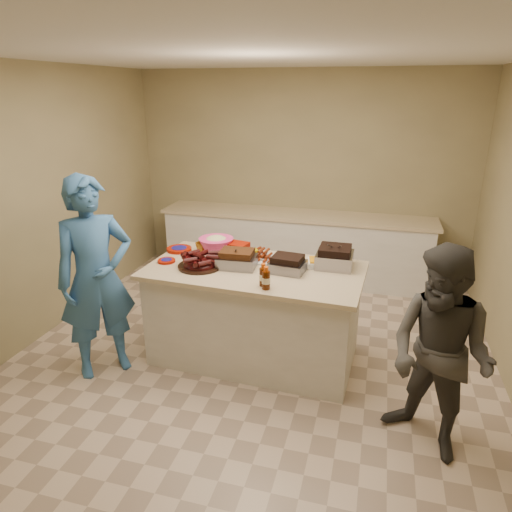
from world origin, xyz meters
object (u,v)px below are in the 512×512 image
(coleslaw_bowl, at_px, (216,251))
(guest_blue, at_px, (108,368))
(bbq_bottle_b, at_px, (263,286))
(guest_gray, at_px, (425,446))
(island, at_px, (255,356))
(roasting_pan, at_px, (334,266))
(mustard_bottle, at_px, (256,258))
(bbq_bottle_a, at_px, (266,289))
(plastic_cup, at_px, (201,252))
(rib_platter, at_px, (200,267))

(coleslaw_bowl, height_order, guest_blue, coleslaw_bowl)
(bbq_bottle_b, relative_size, guest_gray, 0.13)
(island, bearing_deg, roasting_pan, 21.87)
(roasting_pan, height_order, mustard_bottle, roasting_pan)
(bbq_bottle_a, relative_size, guest_gray, 0.13)
(bbq_bottle_a, relative_size, guest_blue, 0.11)
(coleslaw_bowl, xyz_separation_m, guest_blue, (-0.78, -0.89, -0.92))
(mustard_bottle, bearing_deg, plastic_cup, 176.25)
(plastic_cup, bearing_deg, mustard_bottle, -3.75)
(rib_platter, xyz_separation_m, bbq_bottle_a, (0.70, -0.31, 0.00))
(coleslaw_bowl, xyz_separation_m, bbq_bottle_b, (0.66, -0.69, 0.00))
(plastic_cup, xyz_separation_m, guest_gray, (2.15, -1.10, -0.92))
(roasting_pan, bearing_deg, guest_gray, -51.86)
(bbq_bottle_a, height_order, plastic_cup, bbq_bottle_a)
(plastic_cup, bearing_deg, rib_platter, -69.18)
(rib_platter, bearing_deg, guest_blue, -150.04)
(island, relative_size, guest_gray, 1.27)
(bbq_bottle_a, distance_m, plastic_cup, 1.09)
(bbq_bottle_b, bearing_deg, bbq_bottle_a, -57.07)
(rib_platter, distance_m, guest_blue, 1.29)
(island, height_order, bbq_bottle_a, bbq_bottle_a)
(rib_platter, xyz_separation_m, coleslaw_bowl, (-0.00, 0.44, -0.00))
(bbq_bottle_a, distance_m, mustard_bottle, 0.71)
(mustard_bottle, bearing_deg, island, -77.44)
(island, height_order, plastic_cup, plastic_cup)
(rib_platter, height_order, guest_blue, rib_platter)
(plastic_cup, bearing_deg, roasting_pan, -2.03)
(rib_platter, xyz_separation_m, guest_gray, (2.00, -0.72, -0.92))
(island, distance_m, guest_gray, 1.72)
(rib_platter, relative_size, bbq_bottle_a, 2.10)
(roasting_pan, xyz_separation_m, plastic_cup, (-1.32, 0.05, 0.00))
(plastic_cup, relative_size, guest_blue, 0.06)
(guest_gray, bearing_deg, plastic_cup, -169.67)
(roasting_pan, distance_m, bbq_bottle_a, 0.81)
(roasting_pan, bearing_deg, rib_platter, -163.95)
(bbq_bottle_a, xyz_separation_m, guest_gray, (1.31, -0.40, -0.92))
(guest_blue, bearing_deg, coleslaw_bowl, 3.20)
(mustard_bottle, bearing_deg, roasting_pan, -0.69)
(mustard_bottle, bearing_deg, guest_blue, -146.67)
(rib_platter, xyz_separation_m, mustard_bottle, (0.43, 0.35, 0.00))
(bbq_bottle_b, distance_m, guest_gray, 1.69)
(bbq_bottle_b, height_order, plastic_cup, bbq_bottle_b)
(bbq_bottle_b, distance_m, plastic_cup, 1.03)
(rib_platter, xyz_separation_m, guest_blue, (-0.78, -0.45, -0.92))
(roasting_pan, xyz_separation_m, mustard_bottle, (-0.74, 0.01, 0.00))
(bbq_bottle_a, bearing_deg, rib_platter, 155.87)
(bbq_bottle_a, relative_size, bbq_bottle_b, 1.00)
(island, relative_size, bbq_bottle_a, 10.07)
(island, bearing_deg, coleslaw_bowl, 148.35)
(bbq_bottle_a, xyz_separation_m, plastic_cup, (-0.84, 0.70, -0.00))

